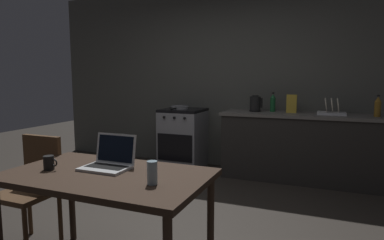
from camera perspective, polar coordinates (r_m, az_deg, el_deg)
ground_plane at (r=3.21m, az=-7.18°, el=-17.70°), size 12.00×12.00×0.00m
back_wall at (r=5.00m, az=9.05°, el=7.21°), size 6.40×0.10×2.71m
kitchen_counter at (r=4.62m, az=18.73°, el=-4.42°), size 2.16×0.64×0.89m
stove_oven at (r=5.02m, az=-1.53°, el=-3.14°), size 0.60×0.62×0.89m
dining_table at (r=2.29m, az=-14.46°, el=-10.53°), size 1.34×0.79×0.73m
chair at (r=3.02m, az=-25.60°, el=-9.79°), size 0.40×0.40×0.88m
laptop at (r=2.37m, az=-14.12°, el=-6.94°), size 0.32×0.26×0.23m
electric_kettle at (r=4.63m, az=10.81°, el=2.74°), size 0.18×0.15×0.22m
bottle at (r=4.52m, az=29.30°, el=2.04°), size 0.07×0.07×0.26m
frying_pan at (r=4.95m, az=-2.20°, el=2.21°), size 0.28×0.45×0.05m
coffee_mug at (r=2.46m, az=-23.36°, el=-6.76°), size 0.11×0.07×0.10m
drinking_glass at (r=1.98m, az=-6.86°, el=-8.98°), size 0.06×0.06×0.14m
cereal_box at (r=4.57m, az=16.75°, el=2.69°), size 0.13×0.05×0.24m
dish_rack at (r=4.54m, az=22.88°, el=1.46°), size 0.34×0.26×0.21m
bottle_b at (r=4.66m, az=13.72°, el=2.92°), size 0.07×0.07×0.26m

